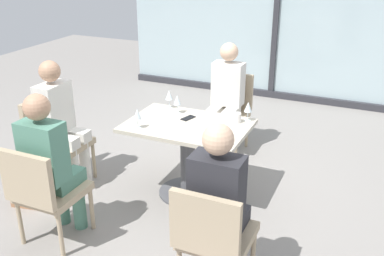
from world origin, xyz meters
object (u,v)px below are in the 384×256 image
(chair_front_right, at_px, (213,234))
(coffee_cup, at_px, (237,118))
(wine_glass_3, at_px, (169,95))
(chair_side_end, at_px, (54,136))
(person_near_window, at_px, (226,94))
(dining_table_main, at_px, (188,145))
(cell_phone_on_table, at_px, (188,118))
(person_front_left, at_px, (50,160))
(chair_front_left, at_px, (44,190))
(wine_glass_0, at_px, (248,107))
(person_front_right, at_px, (220,199))
(chair_near_window, at_px, (229,108))
(wine_glass_1, at_px, (177,100))
(wine_glass_2, at_px, (137,114))
(person_side_end, at_px, (61,118))
(handbag_0, at_px, (28,191))

(chair_front_right, xyz_separation_m, coffee_cup, (-0.30, 1.37, 0.28))
(wine_glass_3, height_order, coffee_cup, wine_glass_3)
(chair_side_end, height_order, person_near_window, person_near_window)
(dining_table_main, height_order, cell_phone_on_table, cell_phone_on_table)
(chair_side_end, distance_m, person_front_left, 0.98)
(coffee_cup, bearing_deg, wine_glass_3, 172.90)
(dining_table_main, height_order, chair_side_end, chair_side_end)
(chair_front_left, xyz_separation_m, wine_glass_0, (1.18, 1.45, 0.37))
(dining_table_main, distance_m, person_front_right, 1.27)
(person_near_window, xyz_separation_m, wine_glass_3, (-0.34, -0.73, 0.16))
(chair_near_window, height_order, person_front_left, person_front_left)
(chair_front_right, distance_m, wine_glass_1, 1.68)
(wine_glass_1, xyz_separation_m, wine_glass_3, (-0.14, 0.10, 0.00))
(chair_front_left, bearing_deg, cell_phone_on_table, 62.94)
(wine_glass_0, distance_m, wine_glass_2, 1.01)
(chair_front_left, distance_m, wine_glass_3, 1.55)
(chair_side_end, xyz_separation_m, coffee_cup, (1.71, 0.52, 0.28))
(wine_glass_0, bearing_deg, coffee_cup, -135.64)
(person_near_window, bearing_deg, wine_glass_3, -114.97)
(chair_side_end, distance_m, chair_front_right, 2.19)
(chair_near_window, bearing_deg, wine_glass_0, -60.81)
(wine_glass_2, xyz_separation_m, wine_glass_3, (0.02, 0.58, 0.00))
(wine_glass_1, height_order, wine_glass_2, same)
(wine_glass_3, relative_size, cell_phone_on_table, 1.28)
(chair_side_end, relative_size, wine_glass_2, 4.70)
(person_side_end, bearing_deg, chair_front_left, -59.50)
(person_front_left, height_order, coffee_cup, person_front_left)
(person_near_window, distance_m, cell_phone_on_table, 0.92)
(chair_front_right, relative_size, handbag_0, 2.90)
(handbag_0, bearing_deg, person_front_right, -19.10)
(cell_phone_on_table, bearing_deg, person_side_end, -143.50)
(dining_table_main, distance_m, chair_front_right, 1.35)
(person_front_right, xyz_separation_m, coffee_cup, (-0.30, 1.26, 0.08))
(chair_side_end, height_order, person_front_right, person_front_right)
(cell_phone_on_table, bearing_deg, person_front_right, -40.86)
(coffee_cup, bearing_deg, cell_phone_on_table, -168.28)
(wine_glass_2, bearing_deg, person_front_left, -113.65)
(coffee_cup, bearing_deg, handbag_0, -148.96)
(chair_front_right, bearing_deg, cell_phone_on_table, 120.58)
(handbag_0, bearing_deg, wine_glass_0, 20.20)
(chair_front_right, relative_size, person_front_right, 0.69)
(person_side_end, relative_size, person_front_right, 1.00)
(dining_table_main, xyz_separation_m, chair_front_right, (0.70, -1.15, -0.02))
(wine_glass_1, bearing_deg, coffee_cup, 0.65)
(wine_glass_0, xyz_separation_m, wine_glass_1, (-0.68, -0.08, 0.00))
(person_front_right, bearing_deg, dining_table_main, 124.01)
(wine_glass_0, bearing_deg, chair_near_window, 119.19)
(chair_side_end, relative_size, wine_glass_3, 4.70)
(chair_front_left, height_order, person_side_end, person_side_end)
(cell_phone_on_table, distance_m, handbag_0, 1.62)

